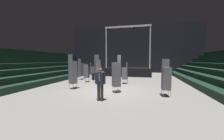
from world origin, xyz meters
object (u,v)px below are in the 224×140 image
stage_riser (129,71)px  chair_stack_front_right (93,71)px  equipment_road_case (97,77)px  chair_stack_rear_centre (97,69)px  chair_stack_rear_left (87,73)px  man_with_tie (100,82)px  chair_stack_mid_right (81,69)px  chair_stack_mid_centre (166,78)px  chair_stack_mid_left (73,72)px  chair_stack_rear_right (116,74)px  chair_stack_front_left (125,73)px

stage_riser → chair_stack_front_right: size_ratio=3.50×
equipment_road_case → chair_stack_rear_centre: bearing=-69.6°
chair_stack_rear_left → equipment_road_case: 1.59m
man_with_tie → chair_stack_mid_right: chair_stack_mid_right is taller
man_with_tie → chair_stack_mid_centre: (3.34, 1.62, 0.08)m
chair_stack_mid_left → chair_stack_mid_centre: bearing=13.5°
chair_stack_mid_left → man_with_tie: bearing=-19.2°
equipment_road_case → man_with_tie: bearing=-68.9°
chair_stack_mid_centre → chair_stack_rear_left: 7.55m
chair_stack_mid_right → chair_stack_rear_right: size_ratio=0.93×
stage_riser → chair_stack_front_left: bearing=-85.9°
chair_stack_rear_right → chair_stack_rear_centre: 3.73m
chair_stack_rear_centre → equipment_road_case: size_ratio=2.84×
chair_stack_front_left → chair_stack_rear_centre: size_ratio=0.73×
chair_stack_mid_centre → chair_stack_rear_centre: 6.16m
stage_riser → chair_stack_rear_left: 7.29m
chair_stack_rear_left → chair_stack_front_right: bearing=91.7°
chair_stack_rear_left → stage_riser: bearing=58.1°
stage_riser → equipment_road_case: 5.79m
chair_stack_mid_centre → equipment_road_case: 7.96m
chair_stack_front_right → chair_stack_mid_right: bearing=-55.0°
chair_stack_rear_centre → chair_stack_mid_centre: bearing=110.2°
chair_stack_front_left → chair_stack_mid_left: bearing=137.3°
chair_stack_mid_left → chair_stack_rear_right: size_ratio=1.04×
chair_stack_mid_right → chair_stack_rear_left: 1.89m
chair_stack_front_left → chair_stack_front_right: bearing=64.0°
man_with_tie → chair_stack_rear_left: size_ratio=1.02×
man_with_tie → chair_stack_front_right: 8.42m
chair_stack_front_left → chair_stack_mid_left: 4.49m
chair_stack_front_left → equipment_road_case: chair_stack_front_left is taller
stage_riser → chair_stack_mid_centre: stage_riser is taller
chair_stack_mid_centre → equipment_road_case: chair_stack_mid_centre is taller
chair_stack_rear_left → chair_stack_mid_left: bearing=-89.7°
chair_stack_front_left → chair_stack_rear_right: chair_stack_rear_right is taller
man_with_tie → chair_stack_mid_right: bearing=-52.2°
chair_stack_front_left → chair_stack_mid_centre: size_ratio=0.88×
man_with_tie → chair_stack_rear_left: 6.28m
stage_riser → man_with_tie: bearing=-90.0°
chair_stack_front_right → chair_stack_rear_right: size_ratio=0.75×
chair_stack_rear_right → chair_stack_mid_left: bearing=47.0°
stage_riser → chair_stack_front_left: (0.48, -6.67, 0.32)m
chair_stack_mid_right → chair_stack_rear_centre: chair_stack_rear_centre is taller
equipment_road_case → chair_stack_rear_right: bearing=-58.0°
chair_stack_mid_centre → chair_stack_mid_right: bearing=-41.4°
chair_stack_mid_centre → chair_stack_mid_left: bearing=-14.0°
chair_stack_mid_left → stage_riser: bearing=93.4°
chair_stack_rear_left → chair_stack_mid_right: bearing=127.0°
chair_stack_mid_centre → man_with_tie: bearing=17.9°
stage_riser → man_with_tie: stage_riser is taller
stage_riser → chair_stack_mid_centre: size_ratio=2.94×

